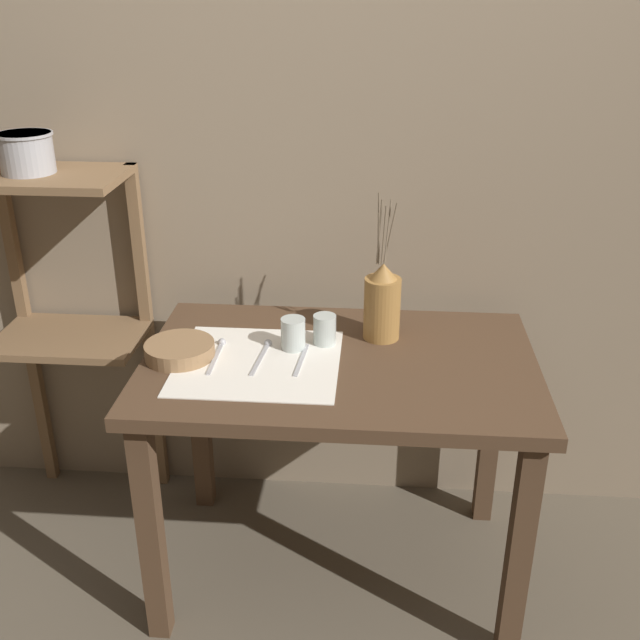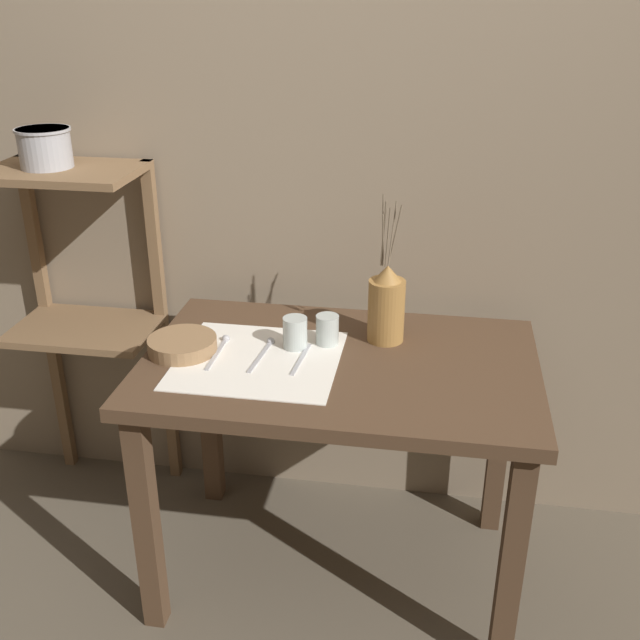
% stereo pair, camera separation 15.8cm
% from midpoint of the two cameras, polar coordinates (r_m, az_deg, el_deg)
% --- Properties ---
extents(ground_plane, '(12.00, 12.00, 0.00)m').
position_cam_midpoint_polar(ground_plane, '(2.55, 3.16, -18.37)').
color(ground_plane, brown).
extents(stone_wall_back, '(7.00, 0.06, 2.40)m').
position_cam_midpoint_polar(stone_wall_back, '(2.39, 5.14, 11.56)').
color(stone_wall_back, gray).
rests_on(stone_wall_back, ground_plane).
extents(wooden_table, '(1.11, 0.72, 0.76)m').
position_cam_midpoint_polar(wooden_table, '(2.16, 3.55, -5.76)').
color(wooden_table, '#4C3523').
rests_on(wooden_table, ground_plane).
extents(wooden_shelf_unit, '(0.47, 0.32, 1.21)m').
position_cam_midpoint_polar(wooden_shelf_unit, '(2.57, -15.86, 3.07)').
color(wooden_shelf_unit, brown).
rests_on(wooden_shelf_unit, ground_plane).
extents(linen_cloth, '(0.45, 0.43, 0.00)m').
position_cam_midpoint_polar(linen_cloth, '(2.10, -2.62, -3.08)').
color(linen_cloth, white).
rests_on(linen_cloth, wooden_table).
extents(pitcher_with_flowers, '(0.11, 0.11, 0.44)m').
position_cam_midpoint_polar(pitcher_with_flowers, '(2.19, 7.14, 1.06)').
color(pitcher_with_flowers, olive).
rests_on(pitcher_with_flowers, wooden_table).
extents(wooden_bowl, '(0.20, 0.20, 0.04)m').
position_cam_midpoint_polar(wooden_bowl, '(2.16, -8.39, -1.94)').
color(wooden_bowl, '#8E6B47').
rests_on(wooden_bowl, wooden_table).
extents(glass_tumbler_near, '(0.07, 0.07, 0.09)m').
position_cam_midpoint_polar(glass_tumbler_near, '(2.15, 0.19, -1.01)').
color(glass_tumbler_near, '#B7C1BC').
rests_on(glass_tumbler_near, wooden_table).
extents(glass_tumbler_far, '(0.07, 0.07, 0.09)m').
position_cam_midpoint_polar(glass_tumbler_far, '(2.17, 2.64, -0.77)').
color(glass_tumbler_far, '#B7C1BC').
rests_on(glass_tumbler_far, wooden_table).
extents(spoon_outer, '(0.02, 0.20, 0.02)m').
position_cam_midpoint_polar(spoon_outer, '(2.18, -5.42, -1.93)').
color(spoon_outer, '#A8A8AD').
rests_on(spoon_outer, wooden_table).
extents(spoon_inner, '(0.04, 0.20, 0.02)m').
position_cam_midpoint_polar(spoon_inner, '(2.16, -2.00, -2.14)').
color(spoon_inner, '#A8A8AD').
rests_on(spoon_inner, wooden_table).
extents(fork_inner, '(0.03, 0.19, 0.00)m').
position_cam_midpoint_polar(fork_inner, '(2.10, 0.71, -3.03)').
color(fork_inner, '#A8A8AD').
rests_on(fork_inner, wooden_table).
extents(metal_pot_large, '(0.17, 0.17, 0.12)m').
position_cam_midpoint_polar(metal_pot_large, '(2.44, -18.47, 12.40)').
color(metal_pot_large, '#A8A8AD').
rests_on(metal_pot_large, wooden_shelf_unit).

